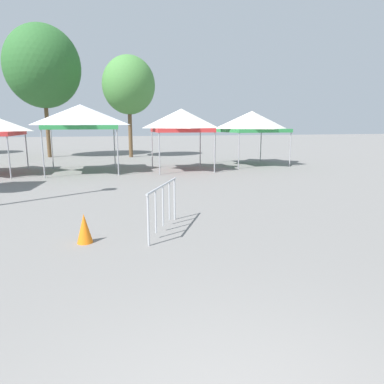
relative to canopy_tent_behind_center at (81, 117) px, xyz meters
name	(u,v)px	position (x,y,z in m)	size (l,w,h in m)	color
canopy_tent_behind_center	(81,117)	(0.00, 0.00, 0.00)	(3.44, 3.44, 3.34)	#9E9EA3
canopy_tent_right_of_center	(181,120)	(4.97, -0.57, -0.17)	(2.95, 2.95, 3.16)	#9E9EA3
canopy_tent_far_right	(252,122)	(9.55, 0.84, -0.21)	(3.66, 3.66, 3.14)	#9E9EA3
tree_behind_tents_center	(43,67)	(-2.73, 9.06, 3.60)	(5.17, 5.17, 9.19)	brown
tree_behind_tents_right	(129,85)	(3.06, 7.58, 2.36)	(3.72, 3.72, 7.16)	brown
crowd_barrier_near_person	(163,199)	(2.11, -10.82, -1.99)	(1.01, 1.89, 1.08)	#B7BABF
traffic_cone_lot_center	(84,228)	(0.41, -11.19, -2.44)	(0.32, 0.32, 0.61)	orange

